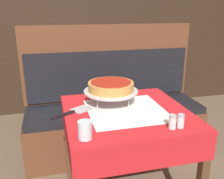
# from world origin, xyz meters

# --- Properties ---
(dining_table_front) EXTENTS (0.79, 0.79, 0.76)m
(dining_table_front) POSITION_xyz_m (0.00, 0.00, 0.65)
(dining_table_front) COLOR red
(dining_table_front) RESTS_ON ground_plane
(dining_table_rear) EXTENTS (0.71, 0.71, 0.75)m
(dining_table_rear) POSITION_xyz_m (-0.21, 1.56, 0.63)
(dining_table_rear) COLOR beige
(dining_table_rear) RESTS_ON ground_plane
(booth_bench) EXTENTS (1.71, 0.53, 1.24)m
(booth_bench) POSITION_xyz_m (0.13, 0.79, 0.35)
(booth_bench) COLOR brown
(booth_bench) RESTS_ON ground_plane
(back_wall_panel) EXTENTS (6.00, 0.04, 2.40)m
(back_wall_panel) POSITION_xyz_m (0.00, 1.99, 1.20)
(back_wall_panel) COLOR black
(back_wall_panel) RESTS_ON ground_plane
(pizza_pan_stand) EXTENTS (0.36, 0.36, 0.11)m
(pizza_pan_stand) POSITION_xyz_m (-0.08, 0.11, 0.85)
(pizza_pan_stand) COLOR #ADADB2
(pizza_pan_stand) RESTS_ON dining_table_front
(deep_dish_pizza) EXTENTS (0.30, 0.30, 0.06)m
(deep_dish_pizza) POSITION_xyz_m (-0.08, 0.11, 0.89)
(deep_dish_pizza) COLOR #C68E47
(deep_dish_pizza) RESTS_ON pizza_pan_stand
(pizza_server) EXTENTS (0.28, 0.20, 0.01)m
(pizza_server) POSITION_xyz_m (-0.33, 0.05, 0.76)
(pizza_server) COLOR #BCBCC1
(pizza_server) RESTS_ON dining_table_front
(water_glass_near) EXTENTS (0.07, 0.07, 0.09)m
(water_glass_near) POSITION_xyz_m (-0.31, -0.30, 0.80)
(water_glass_near) COLOR silver
(water_glass_near) RESTS_ON dining_table_front
(salt_shaker) EXTENTS (0.04, 0.04, 0.08)m
(salt_shaker) POSITION_xyz_m (0.16, -0.31, 0.80)
(salt_shaker) COLOR silver
(salt_shaker) RESTS_ON dining_table_front
(pepper_shaker) EXTENTS (0.04, 0.04, 0.08)m
(pepper_shaker) POSITION_xyz_m (0.21, -0.31, 0.79)
(pepper_shaker) COLOR silver
(pepper_shaker) RESTS_ON dining_table_front
(napkin_holder) EXTENTS (0.10, 0.05, 0.09)m
(napkin_holder) POSITION_xyz_m (0.10, 0.35, 0.80)
(napkin_holder) COLOR #B2B2B7
(napkin_holder) RESTS_ON dining_table_front
(condiment_caddy) EXTENTS (0.13, 0.13, 0.17)m
(condiment_caddy) POSITION_xyz_m (-0.32, 1.64, 0.80)
(condiment_caddy) COLOR black
(condiment_caddy) RESTS_ON dining_table_rear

